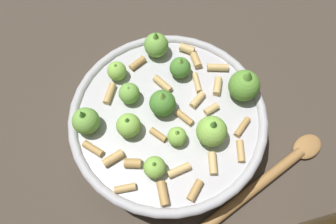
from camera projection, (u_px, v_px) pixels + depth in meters
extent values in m
plane|color=#42382D|center=(168.00, 130.00, 0.51)|extent=(2.40, 2.40, 0.00)
cylinder|color=#B7B7BC|center=(168.00, 123.00, 0.49)|extent=(0.28, 0.28, 0.06)
torus|color=#B7B7BC|center=(168.00, 115.00, 0.46)|extent=(0.29, 0.29, 0.01)
sphere|color=#75B247|center=(156.00, 45.00, 0.49)|extent=(0.04, 0.04, 0.04)
cone|color=#609E38|center=(156.00, 36.00, 0.47)|extent=(0.02, 0.02, 0.02)
sphere|color=#75B247|center=(129.00, 93.00, 0.46)|extent=(0.03, 0.03, 0.03)
cone|color=#8CC64C|center=(128.00, 88.00, 0.44)|extent=(0.01, 0.01, 0.01)
sphere|color=#8CC64C|center=(212.00, 131.00, 0.42)|extent=(0.04, 0.04, 0.04)
cone|color=#4C8933|center=(214.00, 124.00, 0.40)|extent=(0.02, 0.02, 0.02)
sphere|color=#8CC64C|center=(117.00, 71.00, 0.48)|extent=(0.03, 0.03, 0.03)
cone|color=#8CC64C|center=(115.00, 66.00, 0.46)|extent=(0.01, 0.01, 0.01)
sphere|color=#75B247|center=(86.00, 121.00, 0.43)|extent=(0.04, 0.04, 0.04)
cone|color=#4C8933|center=(82.00, 115.00, 0.41)|extent=(0.01, 0.01, 0.02)
sphere|color=#609E38|center=(244.00, 86.00, 0.45)|extent=(0.05, 0.05, 0.05)
cone|color=#609E38|center=(248.00, 76.00, 0.43)|extent=(0.02, 0.02, 0.02)
sphere|color=#8CC64C|center=(155.00, 167.00, 0.41)|extent=(0.03, 0.03, 0.03)
cone|color=#609E38|center=(154.00, 164.00, 0.40)|extent=(0.01, 0.01, 0.01)
sphere|color=#8CC64C|center=(177.00, 136.00, 0.43)|extent=(0.03, 0.03, 0.03)
cone|color=#8CC64C|center=(177.00, 132.00, 0.42)|extent=(0.01, 0.01, 0.01)
sphere|color=#8CC64C|center=(129.00, 125.00, 0.43)|extent=(0.03, 0.03, 0.03)
cone|color=#4C8933|center=(127.00, 120.00, 0.42)|extent=(0.01, 0.01, 0.01)
sphere|color=#4C8933|center=(162.00, 103.00, 0.45)|extent=(0.04, 0.04, 0.04)
cone|color=#8CC64C|center=(162.00, 96.00, 0.43)|extent=(0.02, 0.02, 0.02)
sphere|color=#4C8933|center=(180.00, 68.00, 0.48)|extent=(0.03, 0.03, 0.03)
cone|color=#8CC64C|center=(181.00, 61.00, 0.46)|extent=(0.01, 0.01, 0.02)
cylinder|color=tan|center=(242.00, 127.00, 0.45)|extent=(0.02, 0.03, 0.01)
cylinder|color=tan|center=(196.00, 60.00, 0.49)|extent=(0.03, 0.02, 0.01)
cylinder|color=tan|center=(163.00, 193.00, 0.40)|extent=(0.03, 0.02, 0.01)
cylinder|color=tan|center=(113.00, 158.00, 0.42)|extent=(0.01, 0.03, 0.01)
cylinder|color=tan|center=(218.00, 86.00, 0.47)|extent=(0.03, 0.03, 0.01)
cylinder|color=tan|center=(138.00, 63.00, 0.49)|extent=(0.01, 0.03, 0.01)
cylinder|color=tan|center=(211.00, 109.00, 0.46)|extent=(0.01, 0.02, 0.01)
cylinder|color=tan|center=(184.00, 117.00, 0.45)|extent=(0.03, 0.01, 0.01)
cylinder|color=tan|center=(110.00, 93.00, 0.47)|extent=(0.03, 0.03, 0.01)
cylinder|color=tan|center=(163.00, 84.00, 0.48)|extent=(0.03, 0.01, 0.01)
cylinder|color=tan|center=(198.00, 100.00, 0.46)|extent=(0.02, 0.03, 0.01)
cylinder|color=tan|center=(158.00, 135.00, 0.44)|extent=(0.03, 0.02, 0.01)
cylinder|color=tan|center=(214.00, 163.00, 0.42)|extent=(0.03, 0.03, 0.01)
cylinder|color=tan|center=(197.00, 83.00, 0.48)|extent=(0.03, 0.02, 0.01)
cylinder|color=tan|center=(179.00, 170.00, 0.42)|extent=(0.02, 0.03, 0.01)
cylinder|color=tan|center=(218.00, 67.00, 0.49)|extent=(0.03, 0.03, 0.01)
cylinder|color=tan|center=(93.00, 149.00, 0.43)|extent=(0.03, 0.02, 0.01)
cylinder|color=tan|center=(125.00, 188.00, 0.41)|extent=(0.02, 0.03, 0.01)
cylinder|color=tan|center=(187.00, 49.00, 0.50)|extent=(0.03, 0.02, 0.01)
cylinder|color=tan|center=(195.00, 190.00, 0.41)|extent=(0.02, 0.03, 0.01)
cylinder|color=tan|center=(133.00, 163.00, 0.42)|extent=(0.02, 0.03, 0.01)
cylinder|color=tan|center=(241.00, 151.00, 0.43)|extent=(0.03, 0.03, 0.01)
cylinder|color=#9E703D|center=(250.00, 192.00, 0.46)|extent=(0.03, 0.22, 0.02)
ellipsoid|color=#9E703D|center=(307.00, 147.00, 0.50)|extent=(0.04, 0.05, 0.01)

